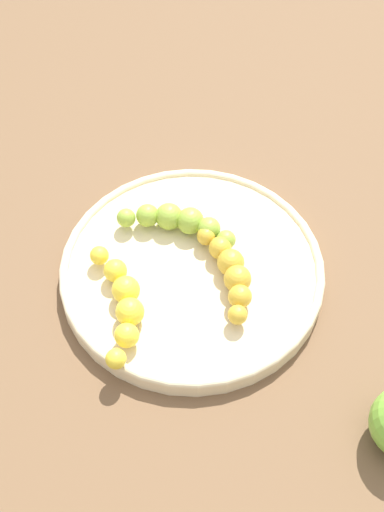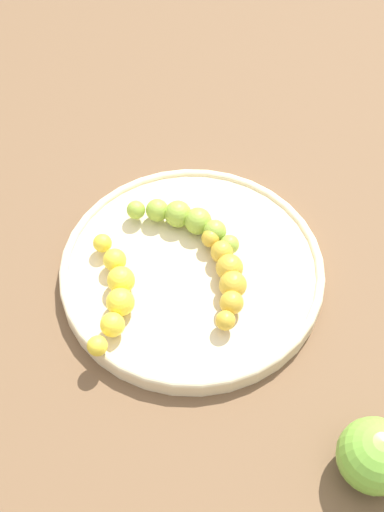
% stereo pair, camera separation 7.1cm
% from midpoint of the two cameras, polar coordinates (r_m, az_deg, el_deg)
% --- Properties ---
extents(ground_plane, '(2.40, 2.40, 0.00)m').
position_cam_midpoint_polar(ground_plane, '(0.74, -2.74, -1.93)').
color(ground_plane, brown).
extents(fruit_bowl, '(0.29, 0.29, 0.02)m').
position_cam_midpoint_polar(fruit_bowl, '(0.73, -2.77, -1.39)').
color(fruit_bowl, beige).
rests_on(fruit_bowl, ground_plane).
extents(banana_spotted, '(0.12, 0.05, 0.03)m').
position_cam_midpoint_polar(banana_spotted, '(0.70, 0.43, -1.52)').
color(banana_spotted, gold).
rests_on(banana_spotted, fruit_bowl).
extents(banana_green, '(0.06, 0.13, 0.03)m').
position_cam_midpoint_polar(banana_green, '(0.74, -3.92, 2.79)').
color(banana_green, '#8CAD38').
rests_on(banana_green, fruit_bowl).
extents(banana_yellow, '(0.15, 0.06, 0.03)m').
position_cam_midpoint_polar(banana_yellow, '(0.69, -8.94, -4.08)').
color(banana_yellow, yellow).
rests_on(banana_yellow, fruit_bowl).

